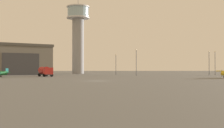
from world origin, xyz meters
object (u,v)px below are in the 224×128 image
object	(u,v)px
control_tower	(78,32)
light_post_centre	(116,62)
truck_fuel_tanker_red	(45,71)
light_post_north	(215,61)
light_post_west	(209,61)
light_post_east	(136,60)

from	to	relation	value
control_tower	light_post_centre	distance (m)	28.34
truck_fuel_tanker_red	light_post_north	bearing A→B (deg)	74.92
control_tower	truck_fuel_tanker_red	size ratio (longest dim) A/B	4.83
light_post_west	light_post_east	xyz separation A→B (m)	(-26.03, -1.18, 0.29)
truck_fuel_tanker_red	light_post_west	distance (m)	56.83
light_post_east	light_post_west	bearing A→B (deg)	2.59
light_post_centre	light_post_west	bearing A→B (deg)	-19.79
truck_fuel_tanker_red	light_post_west	world-z (taller)	light_post_west
control_tower	light_post_east	size ratio (longest dim) A/B	3.77
truck_fuel_tanker_red	light_post_north	xyz separation A→B (m)	(59.33, 17.47, 3.61)
light_post_west	light_post_north	bearing A→B (deg)	51.33
truck_fuel_tanker_red	light_post_centre	bearing A→B (deg)	105.61
control_tower	light_post_north	size ratio (longest dim) A/B	3.87
light_post_east	light_post_north	size ratio (longest dim) A/B	1.03
light_post_east	light_post_centre	world-z (taller)	light_post_east
control_tower	light_post_west	bearing A→B (deg)	-30.90
control_tower	truck_fuel_tanker_red	world-z (taller)	control_tower
light_post_centre	light_post_east	bearing A→B (deg)	-62.52
control_tower	light_post_west	distance (m)	59.38
light_post_east	light_post_north	distance (m)	30.66
control_tower	light_post_west	world-z (taller)	control_tower
truck_fuel_tanker_red	control_tower	bearing A→B (deg)	140.65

